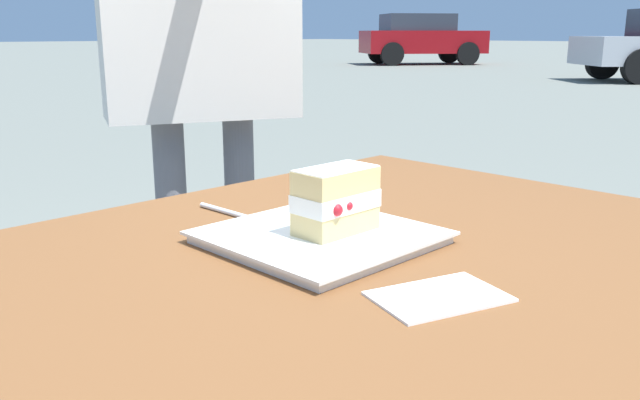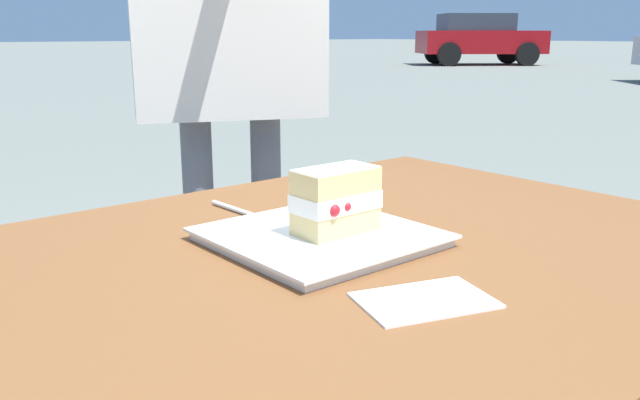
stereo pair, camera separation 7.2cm
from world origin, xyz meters
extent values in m
cylinder|color=brown|center=(0.56, 0.35, 0.34)|extent=(0.07, 0.07, 0.68)
cube|color=brown|center=(0.00, 0.00, 0.70)|extent=(1.24, 0.82, 0.04)
cube|color=white|center=(0.06, 0.04, 0.73)|extent=(0.25, 0.25, 0.01)
cube|color=white|center=(0.06, 0.04, 0.74)|extent=(0.26, 0.26, 0.00)
cube|color=#E0C17A|center=(0.08, 0.03, 0.75)|extent=(0.11, 0.06, 0.03)
cube|color=white|center=(0.08, 0.03, 0.78)|extent=(0.11, 0.06, 0.02)
sphere|color=#B21923|center=(0.08, 0.06, 0.78)|extent=(0.01, 0.01, 0.01)
sphere|color=#B21923|center=(0.05, 0.00, 0.78)|extent=(0.02, 0.02, 0.02)
sphere|color=#B21923|center=(0.07, 0.00, 0.78)|extent=(0.01, 0.01, 0.01)
cube|color=#E0C17A|center=(0.08, 0.03, 0.81)|extent=(0.11, 0.06, 0.03)
cube|color=white|center=(0.08, 0.03, 0.82)|extent=(0.11, 0.06, 0.00)
cylinder|color=silver|center=(0.06, 0.24, 0.73)|extent=(0.01, 0.14, 0.01)
cube|color=silver|center=(0.06, 0.15, 0.73)|extent=(0.02, 0.03, 0.01)
cube|color=white|center=(0.02, -0.18, 0.72)|extent=(0.16, 0.13, 0.00)
cylinder|color=slate|center=(0.29, 0.78, 0.40)|extent=(0.07, 0.07, 0.80)
cylinder|color=slate|center=(0.44, 0.71, 0.40)|extent=(0.07, 0.07, 0.80)
cube|color=maroon|center=(17.30, 12.72, 0.71)|extent=(4.14, 3.66, 0.70)
cube|color=#2D333D|center=(17.14, 12.83, 1.32)|extent=(2.65, 2.51, 0.52)
cylinder|color=black|center=(18.79, 12.69, 0.36)|extent=(0.71, 0.60, 0.72)
cylinder|color=black|center=(17.80, 11.32, 0.36)|extent=(0.71, 0.60, 0.72)
cylinder|color=black|center=(16.79, 14.12, 0.36)|extent=(0.71, 0.60, 0.72)
cylinder|color=black|center=(15.81, 12.75, 0.36)|extent=(0.71, 0.60, 0.72)
camera|label=1|loc=(-0.53, -0.55, 0.99)|focal=37.14mm
camera|label=2|loc=(-0.48, -0.60, 0.99)|focal=37.14mm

